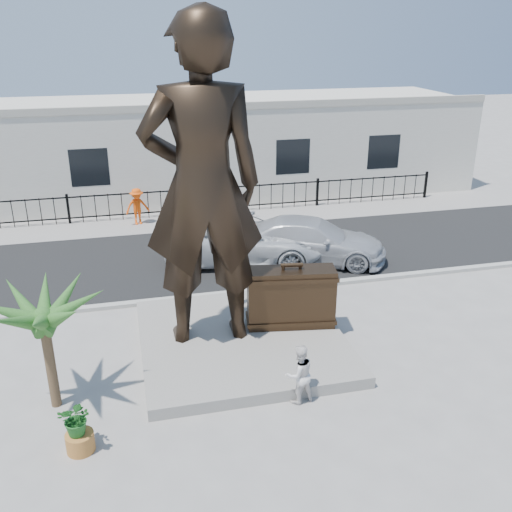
{
  "coord_description": "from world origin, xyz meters",
  "views": [
    {
      "loc": [
        -3.18,
        -11.23,
        7.87
      ],
      "look_at": [
        0.0,
        2.0,
        2.3
      ],
      "focal_mm": 40.0,
      "sensor_mm": 36.0,
      "label": 1
    }
  ],
  "objects_px": {
    "suitcase": "(291,297)",
    "car_white": "(245,240)",
    "statue": "(202,187)",
    "tourist": "(299,374)"
  },
  "relations": [
    {
      "from": "statue",
      "to": "tourist",
      "type": "bearing_deg",
      "value": 120.36
    },
    {
      "from": "statue",
      "to": "suitcase",
      "type": "bearing_deg",
      "value": -178.43
    },
    {
      "from": "statue",
      "to": "tourist",
      "type": "xyz_separation_m",
      "value": [
        1.59,
        -2.9,
        -3.59
      ]
    },
    {
      "from": "suitcase",
      "to": "car_white",
      "type": "xyz_separation_m",
      "value": [
        -0.08,
        5.37,
        -0.31
      ]
    },
    {
      "from": "statue",
      "to": "tourist",
      "type": "relative_size",
      "value": 5.68
    },
    {
      "from": "statue",
      "to": "car_white",
      "type": "distance_m",
      "value": 6.76
    },
    {
      "from": "statue",
      "to": "car_white",
      "type": "xyz_separation_m",
      "value": [
        2.18,
        5.36,
        -3.49
      ]
    },
    {
      "from": "statue",
      "to": "tourist",
      "type": "distance_m",
      "value": 4.88
    },
    {
      "from": "suitcase",
      "to": "tourist",
      "type": "distance_m",
      "value": 3.0
    },
    {
      "from": "tourist",
      "to": "car_white",
      "type": "bearing_deg",
      "value": -105.95
    }
  ]
}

